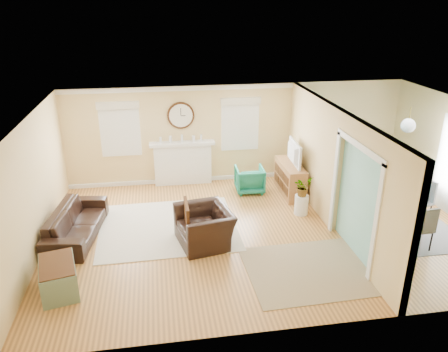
{
  "coord_description": "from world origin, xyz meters",
  "views": [
    {
      "loc": [
        -2.12,
        -8.01,
        4.64
      ],
      "look_at": [
        -0.8,
        0.3,
        1.2
      ],
      "focal_mm": 35.0,
      "sensor_mm": 36.0,
      "label": 1
    }
  ],
  "objects_px": {
    "sofa": "(76,223)",
    "eames_chair": "(205,227)",
    "credenza": "(290,179)",
    "green_chair": "(250,179)",
    "dining_table": "(393,210)"
  },
  "relations": [
    {
      "from": "green_chair",
      "to": "credenza",
      "type": "relative_size",
      "value": 0.53
    },
    {
      "from": "sofa",
      "to": "eames_chair",
      "type": "bearing_deg",
      "value": -97.18
    },
    {
      "from": "sofa",
      "to": "green_chair",
      "type": "distance_m",
      "value": 4.38
    },
    {
      "from": "sofa",
      "to": "eames_chair",
      "type": "height_order",
      "value": "eames_chair"
    },
    {
      "from": "green_chair",
      "to": "dining_table",
      "type": "bearing_deg",
      "value": 144.34
    },
    {
      "from": "eames_chair",
      "to": "dining_table",
      "type": "bearing_deg",
      "value": 81.31
    },
    {
      "from": "eames_chair",
      "to": "green_chair",
      "type": "relative_size",
      "value": 1.59
    },
    {
      "from": "green_chair",
      "to": "sofa",
      "type": "bearing_deg",
      "value": 24.72
    },
    {
      "from": "sofa",
      "to": "credenza",
      "type": "bearing_deg",
      "value": -66.67
    },
    {
      "from": "sofa",
      "to": "credenza",
      "type": "distance_m",
      "value": 5.22
    },
    {
      "from": "green_chair",
      "to": "dining_table",
      "type": "xyz_separation_m",
      "value": [
        2.79,
        -2.15,
        -0.03
      ]
    },
    {
      "from": "sofa",
      "to": "eames_chair",
      "type": "relative_size",
      "value": 1.87
    },
    {
      "from": "eames_chair",
      "to": "green_chair",
      "type": "bearing_deg",
      "value": 137.09
    },
    {
      "from": "eames_chair",
      "to": "green_chair",
      "type": "distance_m",
      "value": 2.78
    },
    {
      "from": "credenza",
      "to": "dining_table",
      "type": "height_order",
      "value": "credenza"
    }
  ]
}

